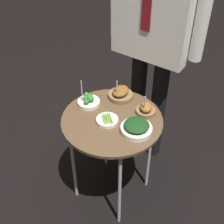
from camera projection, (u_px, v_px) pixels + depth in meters
ground_plane at (112, 189)px, 2.15m from camera, size 8.00×8.00×0.00m
serving_cart at (112, 126)px, 1.77m from camera, size 0.57×0.57×0.64m
bowl_roast_front_left at (146, 109)px, 1.76m from camera, size 0.11×0.11×0.14m
bowl_broccoli_front_center at (89, 101)px, 1.82m from camera, size 0.13×0.13×0.16m
bowl_asparagus_front_right at (107, 120)px, 1.71m from camera, size 0.12×0.12×0.03m
bowl_spinach_center at (136, 128)px, 1.64m from camera, size 0.17×0.17×0.06m
bowl_roast_far_rim at (121, 94)px, 1.87m from camera, size 0.15×0.15×0.14m
waiter_figure at (156, 18)px, 1.78m from camera, size 0.62×0.23×1.67m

